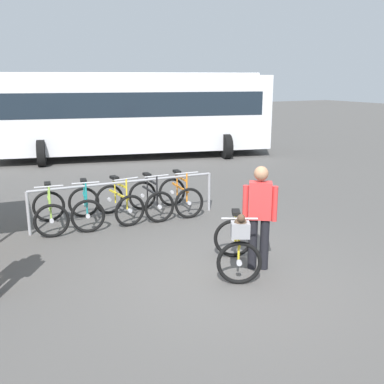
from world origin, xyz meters
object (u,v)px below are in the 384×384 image
(racked_bike_yellow, at_px, (119,203))
(person_with_featured_bike, at_px, (260,213))
(racked_bike_orange, at_px, (180,196))
(racked_bike_lime, at_px, (50,211))
(featured_bicycle, at_px, (237,243))
(racked_bike_teal, at_px, (86,207))
(bus_distant, at_px, (133,110))
(racked_bike_black, at_px, (151,199))

(racked_bike_yellow, bearing_deg, person_with_featured_bike, -71.33)
(racked_bike_orange, bearing_deg, racked_bike_lime, 178.15)
(racked_bike_yellow, relative_size, featured_bicycle, 0.93)
(racked_bike_teal, height_order, bus_distant, bus_distant)
(racked_bike_lime, bearing_deg, person_with_featured_bike, -53.42)
(racked_bike_lime, relative_size, person_with_featured_bike, 0.72)
(racked_bike_yellow, xyz_separation_m, racked_bike_orange, (1.40, -0.05, 0.00))
(person_with_featured_bike, bearing_deg, racked_bike_yellow, 108.67)
(racked_bike_black, xyz_separation_m, featured_bicycle, (0.05, -3.35, 0.12))
(racked_bike_lime, relative_size, racked_bike_orange, 1.01)
(person_with_featured_bike, bearing_deg, racked_bike_teal, 118.43)
(racked_bike_orange, bearing_deg, bus_distant, 77.57)
(racked_bike_black, relative_size, person_with_featured_bike, 0.68)
(racked_bike_teal, height_order, racked_bike_yellow, same)
(racked_bike_orange, bearing_deg, racked_bike_black, 178.15)
(racked_bike_teal, xyz_separation_m, racked_bike_yellow, (0.70, -0.02, 0.00))
(racked_bike_lime, height_order, racked_bike_yellow, same)
(racked_bike_yellow, xyz_separation_m, featured_bicycle, (0.75, -3.37, 0.12))
(bus_distant, bearing_deg, featured_bicycle, -102.00)
(racked_bike_lime, relative_size, racked_bike_black, 1.06)
(person_with_featured_bike, bearing_deg, racked_bike_lime, 126.58)
(racked_bike_orange, relative_size, featured_bicycle, 0.92)
(racked_bike_yellow, distance_m, racked_bike_black, 0.70)
(racked_bike_lime, xyz_separation_m, person_with_featured_bike, (2.54, -3.42, 0.54))
(racked_bike_teal, xyz_separation_m, racked_bike_orange, (2.10, -0.07, 0.00))
(racked_bike_black, relative_size, bus_distant, 0.11)
(racked_bike_lime, relative_size, featured_bicycle, 0.93)
(racked_bike_teal, relative_size, person_with_featured_bike, 0.72)
(featured_bicycle, height_order, bus_distant, bus_distant)
(racked_bike_black, distance_m, bus_distant, 7.78)
(racked_bike_teal, height_order, racked_bike_orange, same)
(racked_bike_lime, height_order, racked_bike_orange, same)
(racked_bike_yellow, distance_m, racked_bike_orange, 1.40)
(racked_bike_orange, relative_size, bus_distant, 0.11)
(racked_bike_black, height_order, person_with_featured_bike, person_with_featured_bike)
(person_with_featured_bike, bearing_deg, featured_bicycle, 178.89)
(racked_bike_lime, distance_m, racked_bike_yellow, 1.40)
(racked_bike_teal, relative_size, racked_bike_yellow, 1.01)
(racked_bike_lime, relative_size, racked_bike_yellow, 1.00)
(racked_bike_teal, xyz_separation_m, bus_distant, (3.71, 7.25, 1.37))
(person_with_featured_bike, xyz_separation_m, bus_distant, (1.87, 10.65, 0.83))
(racked_bike_teal, distance_m, bus_distant, 8.26)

